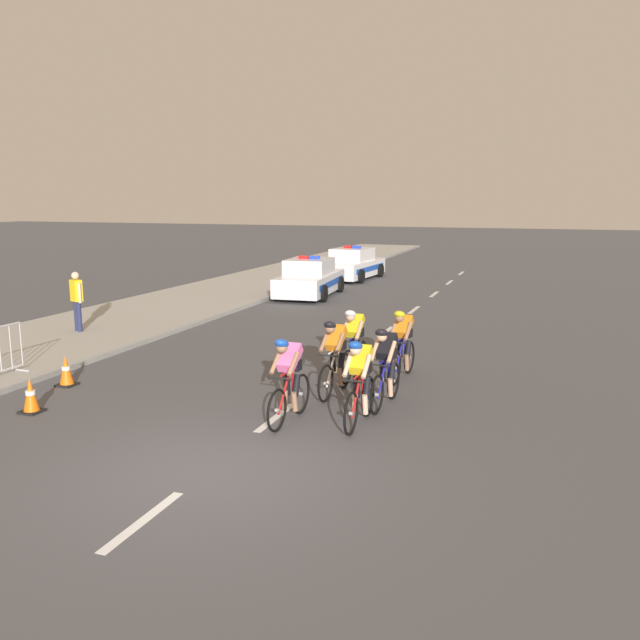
{
  "coord_description": "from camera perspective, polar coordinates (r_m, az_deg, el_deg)",
  "views": [
    {
      "loc": [
        4.44,
        -7.72,
        3.8
      ],
      "look_at": [
        -0.43,
        5.96,
        1.1
      ],
      "focal_mm": 36.91,
      "sensor_mm": 36.0,
      "label": 1
    }
  ],
  "objects": [
    {
      "name": "sidewalk_slab",
      "position": [
        25.34,
        -10.22,
        1.87
      ],
      "size": [
        4.96,
        60.0,
        0.12
      ],
      "primitive_type": "cube",
      "color": "#A3A099",
      "rests_on": "ground"
    },
    {
      "name": "police_car_second",
      "position": [
        31.34,
        2.87,
        4.8
      ],
      "size": [
        2.24,
        4.52,
        1.59
      ],
      "color": "white",
      "rests_on": "ground"
    },
    {
      "name": "traffic_cone_far",
      "position": [
        12.94,
        -23.8,
        -6.03
      ],
      "size": [
        0.36,
        0.36,
        0.64
      ],
      "color": "black",
      "rests_on": "ground"
    },
    {
      "name": "cyclist_fourth",
      "position": [
        12.1,
        5.7,
        -3.94
      ],
      "size": [
        0.44,
        1.72,
        1.56
      ],
      "color": "black",
      "rests_on": "ground"
    },
    {
      "name": "lane_markings_centre",
      "position": [
        20.98,
        7.06,
        0.02
      ],
      "size": [
        0.14,
        29.6,
        0.01
      ],
      "color": "white",
      "rests_on": "ground"
    },
    {
      "name": "cyclist_lead",
      "position": [
        11.22,
        -2.73,
        -5.06
      ],
      "size": [
        0.42,
        1.72,
        1.56
      ],
      "color": "black",
      "rests_on": "ground"
    },
    {
      "name": "ground_plane",
      "position": [
        9.68,
        -9.7,
        -12.72
      ],
      "size": [
        160.0,
        160.0,
        0.0
      ],
      "primitive_type": "plane",
      "color": "#4C4C51"
    },
    {
      "name": "cyclist_second",
      "position": [
        11.07,
        3.46,
        -5.28
      ],
      "size": [
        0.42,
        1.72,
        1.56
      ],
      "color": "black",
      "rests_on": "ground"
    },
    {
      "name": "kerb_edge",
      "position": [
        24.25,
        -5.28,
        1.62
      ],
      "size": [
        0.16,
        60.0,
        0.13
      ],
      "primitive_type": "cube",
      "color": "#9E9E99",
      "rests_on": "ground"
    },
    {
      "name": "police_car_nearest",
      "position": [
        25.83,
        -0.88,
        3.58
      ],
      "size": [
        2.27,
        4.53,
        1.59
      ],
      "color": "silver",
      "rests_on": "ground"
    },
    {
      "name": "cyclist_sixth",
      "position": [
        13.96,
        7.18,
        -2.02
      ],
      "size": [
        0.44,
        1.72,
        1.56
      ],
      "color": "black",
      "rests_on": "ground"
    },
    {
      "name": "spectator_closest",
      "position": [
        19.52,
        -20.35,
        1.87
      ],
      "size": [
        0.5,
        0.36,
        1.68
      ],
      "color": "#23284C",
      "rests_on": "sidewalk_slab"
    },
    {
      "name": "cyclist_third",
      "position": [
        12.75,
        1.31,
        -3.14
      ],
      "size": [
        0.43,
        1.72,
        1.56
      ],
      "color": "black",
      "rests_on": "ground"
    },
    {
      "name": "traffic_cone_near",
      "position": [
        14.48,
        -21.15,
        -4.14
      ],
      "size": [
        0.36,
        0.36,
        0.64
      ],
      "color": "black",
      "rests_on": "ground"
    },
    {
      "name": "cyclist_fifth",
      "position": [
        13.95,
        2.98,
        -1.95
      ],
      "size": [
        0.42,
        1.72,
        1.56
      ],
      "color": "black",
      "rests_on": "ground"
    }
  ]
}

